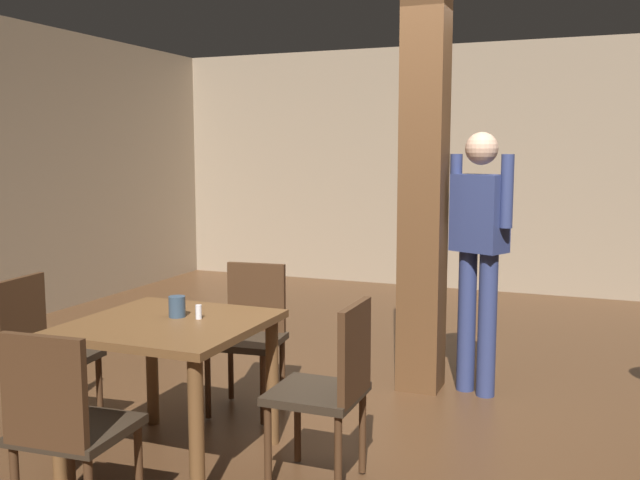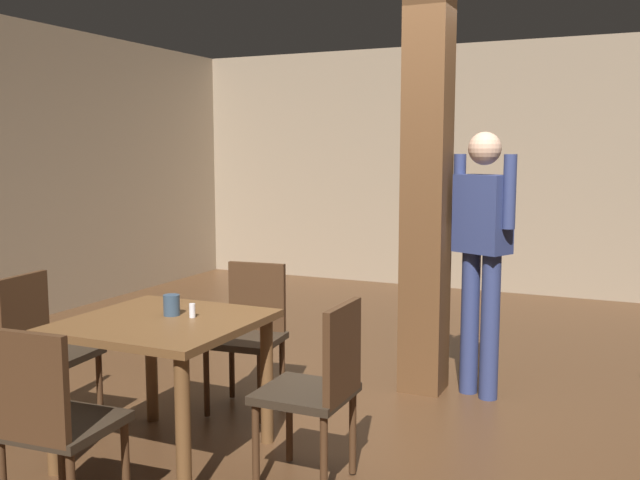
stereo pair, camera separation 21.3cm
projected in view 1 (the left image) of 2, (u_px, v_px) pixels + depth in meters
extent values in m
plane|color=#4C301C|center=(382.00, 432.00, 4.07)|extent=(10.80, 10.80, 0.00)
cube|color=gray|center=(499.00, 169.00, 8.04)|extent=(8.00, 0.10, 2.80)
cube|color=brown|center=(424.00, 181.00, 4.68)|extent=(0.28, 0.28, 2.80)
cube|color=brown|center=(169.00, 325.00, 3.62)|extent=(0.92, 0.92, 0.04)
cylinder|color=brown|center=(272.00, 381.00, 3.88)|extent=(0.07, 0.07, 0.70)
cylinder|color=brown|center=(152.00, 365.00, 4.17)|extent=(0.07, 0.07, 0.70)
cylinder|color=brown|center=(196.00, 434.00, 3.17)|extent=(0.07, 0.07, 0.70)
cylinder|color=brown|center=(58.00, 410.00, 3.45)|extent=(0.07, 0.07, 0.70)
cube|color=#2D2319|center=(52.00, 359.00, 3.96)|extent=(0.46, 0.46, 0.04)
cube|color=#422816|center=(21.00, 317.00, 3.99)|extent=(0.07, 0.38, 0.45)
cylinder|color=#422816|center=(100.00, 391.00, 4.11)|extent=(0.04, 0.04, 0.43)
cylinder|color=#422816|center=(61.00, 412.00, 3.78)|extent=(0.04, 0.04, 0.43)
cylinder|color=#422816|center=(48.00, 385.00, 4.21)|extent=(0.04, 0.04, 0.43)
cylinder|color=#422816|center=(6.00, 405.00, 3.87)|extent=(0.04, 0.04, 0.43)
cube|color=#2D2319|center=(316.00, 393.00, 3.40)|extent=(0.42, 0.42, 0.04)
cube|color=#422816|center=(355.00, 352.00, 3.30)|extent=(0.04, 0.38, 0.45)
cylinder|color=#422816|center=(268.00, 447.00, 3.33)|extent=(0.04, 0.04, 0.43)
cylinder|color=#422816|center=(298.00, 421.00, 3.65)|extent=(0.04, 0.04, 0.43)
cylinder|color=#422816|center=(338.00, 459.00, 3.20)|extent=(0.04, 0.04, 0.43)
cylinder|color=#422816|center=(362.00, 431.00, 3.52)|extent=(0.04, 0.04, 0.43)
cube|color=#2D2319|center=(77.00, 430.00, 2.96)|extent=(0.45, 0.45, 0.04)
cube|color=#422816|center=(44.00, 392.00, 2.75)|extent=(0.38, 0.06, 0.45)
cylinder|color=#422816|center=(71.00, 459.00, 3.20)|extent=(0.04, 0.04, 0.43)
cylinder|color=#422816|center=(139.00, 469.00, 3.10)|extent=(0.04, 0.04, 0.43)
cube|color=#2D2319|center=(246.00, 341.00, 4.34)|extent=(0.46, 0.46, 0.04)
cube|color=#422816|center=(256.00, 298.00, 4.49)|extent=(0.38, 0.08, 0.45)
cylinder|color=#422816|center=(263.00, 388.00, 4.15)|extent=(0.04, 0.04, 0.43)
cylinder|color=#422816|center=(208.00, 383.00, 4.24)|extent=(0.04, 0.04, 0.43)
cylinder|color=#422816|center=(282.00, 371.00, 4.48)|extent=(0.04, 0.04, 0.43)
cylinder|color=#422816|center=(231.00, 366.00, 4.58)|extent=(0.04, 0.04, 0.43)
cylinder|color=#33475B|center=(177.00, 307.00, 3.70)|extent=(0.09, 0.09, 0.11)
cylinder|color=silver|center=(199.00, 312.00, 3.65)|extent=(0.03, 0.03, 0.07)
cube|color=navy|center=(480.00, 213.00, 4.60)|extent=(0.39, 0.33, 0.50)
sphere|color=tan|center=(482.00, 149.00, 4.55)|extent=(0.28, 0.28, 0.21)
cylinder|color=navy|center=(487.00, 325.00, 4.63)|extent=(0.16, 0.16, 0.95)
cylinder|color=navy|center=(467.00, 321.00, 4.75)|extent=(0.16, 0.16, 0.95)
cylinder|color=navy|center=(507.00, 191.00, 4.44)|extent=(0.11, 0.11, 0.46)
cylinder|color=navy|center=(456.00, 189.00, 4.72)|extent=(0.11, 0.11, 0.46)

